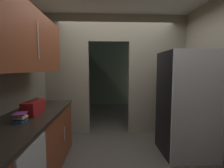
% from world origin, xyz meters
% --- Properties ---
extents(ground, '(20.00, 20.00, 0.00)m').
position_xyz_m(ground, '(0.00, 0.00, 0.00)').
color(ground, '#47423D').
extents(kitchen_partition, '(3.15, 0.12, 2.67)m').
position_xyz_m(kitchen_partition, '(0.05, 1.30, 1.42)').
color(kitchen_partition, gray).
rests_on(kitchen_partition, ground).
extents(adjoining_room_shell, '(3.15, 3.18, 2.67)m').
position_xyz_m(adjoining_room_shell, '(0.00, 3.39, 1.34)').
color(adjoining_room_shell, slate).
rests_on(adjoining_room_shell, ground).
extents(refrigerator, '(0.83, 0.78, 1.77)m').
position_xyz_m(refrigerator, '(1.14, 0.28, 0.88)').
color(refrigerator, black).
rests_on(refrigerator, ground).
extents(lower_cabinet_run, '(0.69, 2.17, 0.88)m').
position_xyz_m(lower_cabinet_run, '(-1.23, -0.40, 0.44)').
color(lower_cabinet_run, brown).
rests_on(lower_cabinet_run, ground).
extents(upper_cabinet_counterside, '(0.36, 1.96, 0.76)m').
position_xyz_m(upper_cabinet_counterside, '(-1.23, -0.40, 1.82)').
color(upper_cabinet_counterside, brown).
extents(boombox, '(0.17, 0.39, 0.20)m').
position_xyz_m(boombox, '(-1.20, -0.26, 0.97)').
color(boombox, maroon).
rests_on(boombox, lower_cabinet_run).
extents(book_stack, '(0.15, 0.18, 0.10)m').
position_xyz_m(book_stack, '(-1.21, -0.59, 0.93)').
color(book_stack, '#2D609E').
rests_on(book_stack, lower_cabinet_run).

